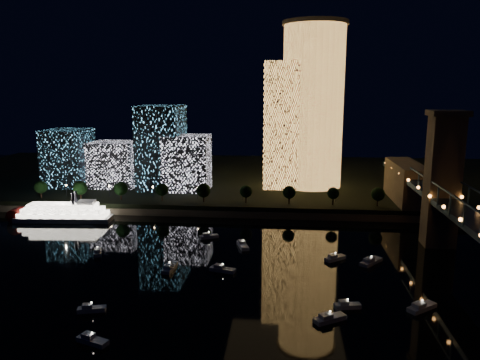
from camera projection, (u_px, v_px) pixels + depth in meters
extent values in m
plane|color=black|center=(255.00, 296.00, 132.26)|extent=(520.00, 520.00, 0.00)
cube|color=black|center=(272.00, 179.00, 287.96)|extent=(420.00, 160.00, 5.00)
cube|color=#6B5E4C|center=(267.00, 214.00, 212.01)|extent=(420.00, 6.00, 3.00)
cylinder|color=#E69F49|center=(313.00, 108.00, 248.39)|extent=(32.00, 32.00, 84.43)
cylinder|color=#6B5E4C|center=(315.00, 23.00, 239.95)|extent=(34.00, 34.00, 2.00)
cube|color=#E69F49|center=(284.00, 125.00, 248.06)|extent=(20.78, 20.78, 66.13)
cube|color=white|center=(187.00, 163.00, 243.83)|extent=(23.24, 19.66, 28.60)
cube|color=#57BBED|center=(162.00, 147.00, 248.85)|extent=(21.83, 28.39, 43.67)
cube|color=white|center=(115.00, 164.00, 253.85)|extent=(24.10, 21.91, 24.10)
cube|color=#57BBED|center=(68.00, 157.00, 255.29)|extent=(21.88, 24.06, 30.63)
cube|color=#6B5E4C|center=(442.00, 182.00, 170.25)|extent=(11.00, 9.00, 48.00)
cube|color=#6B5E4C|center=(448.00, 113.00, 165.37)|extent=(13.00, 11.00, 2.00)
cube|color=#6B5E4C|center=(406.00, 187.00, 221.50)|extent=(12.00, 40.00, 23.00)
cube|color=navy|center=(467.00, 217.00, 134.11)|extent=(0.50, 0.50, 7.00)
cube|color=navy|center=(440.00, 197.00, 157.54)|extent=(0.50, 0.50, 7.00)
cube|color=navy|center=(420.00, 183.00, 180.97)|extent=(0.50, 0.50, 7.00)
sphere|color=orange|center=(430.00, 196.00, 166.70)|extent=(1.20, 1.20, 1.20)
sphere|color=orange|center=(400.00, 173.00, 210.63)|extent=(1.20, 1.20, 1.20)
cube|color=silver|center=(64.00, 219.00, 206.36)|extent=(42.46, 12.46, 2.10)
cube|color=white|center=(64.00, 214.00, 205.97)|extent=(38.92, 11.35, 1.92)
cube|color=white|center=(63.00, 210.00, 205.59)|extent=(35.38, 10.23, 1.92)
cube|color=white|center=(63.00, 206.00, 205.22)|extent=(30.09, 9.00, 1.92)
cube|color=silver|center=(86.00, 202.00, 204.61)|extent=(7.33, 5.70, 1.57)
cylinder|color=black|center=(73.00, 199.00, 202.66)|extent=(1.22, 1.22, 5.24)
cylinder|color=black|center=(76.00, 197.00, 206.09)|extent=(1.22, 1.22, 5.24)
cylinder|color=maroon|center=(17.00, 215.00, 206.62)|extent=(6.64, 8.26, 6.11)
cube|color=silver|center=(335.00, 258.00, 159.71)|extent=(7.79, 6.99, 1.20)
cube|color=silver|center=(333.00, 256.00, 158.85)|extent=(3.47, 3.36, 1.00)
sphere|color=white|center=(335.00, 253.00, 159.32)|extent=(0.36, 0.36, 0.36)
cube|color=silver|center=(347.00, 306.00, 124.87)|extent=(7.36, 3.53, 1.20)
cube|color=silver|center=(344.00, 302.00, 124.56)|extent=(2.77, 2.26, 1.00)
sphere|color=white|center=(348.00, 299.00, 124.48)|extent=(0.36, 0.36, 0.36)
cube|color=silver|center=(223.00, 270.00, 149.64)|extent=(8.71, 4.73, 1.20)
cube|color=silver|center=(219.00, 266.00, 149.85)|extent=(3.37, 2.84, 1.00)
sphere|color=white|center=(223.00, 264.00, 149.25)|extent=(0.36, 0.36, 0.36)
cube|color=silver|center=(98.00, 252.00, 165.46)|extent=(5.06, 8.06, 1.20)
cube|color=silver|center=(97.00, 250.00, 164.15)|extent=(2.83, 3.23, 1.00)
sphere|color=white|center=(97.00, 247.00, 165.07)|extent=(0.36, 0.36, 0.36)
cube|color=silver|center=(92.00, 309.00, 122.92)|extent=(7.61, 4.03, 1.20)
cube|color=silver|center=(87.00, 306.00, 122.55)|extent=(2.93, 2.45, 1.00)
sphere|color=white|center=(91.00, 302.00, 122.53)|extent=(0.36, 0.36, 0.36)
cube|color=silver|center=(371.00, 262.00, 156.56)|extent=(8.75, 9.46, 1.20)
cube|color=silver|center=(369.00, 260.00, 155.35)|extent=(4.16, 4.26, 1.00)
sphere|color=white|center=(371.00, 256.00, 156.17)|extent=(0.36, 0.36, 0.36)
cube|color=silver|center=(170.00, 268.00, 151.33)|extent=(3.62, 9.14, 1.20)
cube|color=silver|center=(168.00, 266.00, 149.82)|extent=(2.58, 3.32, 1.00)
sphere|color=white|center=(170.00, 262.00, 150.94)|extent=(0.36, 0.36, 0.36)
cube|color=silver|center=(422.00, 307.00, 124.05)|extent=(8.92, 7.85, 1.20)
cube|color=silver|center=(419.00, 305.00, 123.12)|extent=(3.94, 3.80, 1.00)
sphere|color=white|center=(422.00, 300.00, 123.66)|extent=(0.36, 0.36, 0.36)
cube|color=silver|center=(92.00, 341.00, 107.71)|extent=(8.28, 5.10, 1.20)
cube|color=silver|center=(88.00, 335.00, 108.00)|extent=(3.30, 2.88, 1.00)
sphere|color=white|center=(92.00, 333.00, 107.32)|extent=(0.36, 0.36, 0.36)
cube|color=silver|center=(209.00, 237.00, 182.77)|extent=(7.64, 5.43, 1.20)
cube|color=silver|center=(206.00, 234.00, 182.16)|extent=(3.17, 2.87, 1.00)
sphere|color=white|center=(209.00, 232.00, 182.38)|extent=(0.36, 0.36, 0.36)
cube|color=silver|center=(243.00, 246.00, 172.35)|extent=(5.47, 9.11, 1.20)
cube|color=silver|center=(242.00, 242.00, 173.38)|extent=(3.13, 3.61, 1.00)
sphere|color=white|center=(243.00, 241.00, 171.96)|extent=(0.36, 0.36, 0.36)
cube|color=silver|center=(330.00, 319.00, 117.97)|extent=(8.84, 6.93, 1.20)
cube|color=silver|center=(326.00, 316.00, 117.19)|extent=(3.77, 3.52, 1.00)
sphere|color=white|center=(330.00, 311.00, 117.58)|extent=(0.36, 0.36, 0.36)
cylinder|color=black|center=(41.00, 194.00, 227.19)|extent=(0.70, 0.70, 4.00)
sphere|color=black|center=(41.00, 187.00, 226.50)|extent=(6.31, 6.31, 6.31)
cylinder|color=black|center=(81.00, 195.00, 225.30)|extent=(0.70, 0.70, 4.00)
sphere|color=black|center=(80.00, 188.00, 224.61)|extent=(6.79, 6.79, 6.79)
cylinder|color=black|center=(121.00, 196.00, 223.41)|extent=(0.70, 0.70, 4.00)
sphere|color=black|center=(121.00, 189.00, 222.73)|extent=(6.57, 6.57, 6.57)
cylinder|color=black|center=(162.00, 197.00, 221.52)|extent=(0.70, 0.70, 4.00)
sphere|color=black|center=(162.00, 190.00, 220.84)|extent=(5.99, 5.99, 5.99)
cylinder|color=black|center=(204.00, 198.00, 219.63)|extent=(0.70, 0.70, 4.00)
sphere|color=black|center=(204.00, 190.00, 218.95)|extent=(6.66, 6.66, 6.66)
cylinder|color=black|center=(246.00, 199.00, 217.74)|extent=(0.70, 0.70, 4.00)
sphere|color=black|center=(246.00, 191.00, 217.06)|extent=(5.87, 5.87, 5.87)
cylinder|color=black|center=(289.00, 200.00, 215.85)|extent=(0.70, 0.70, 4.00)
sphere|color=black|center=(289.00, 192.00, 215.17)|extent=(5.95, 5.95, 5.95)
cylinder|color=black|center=(333.00, 201.00, 213.96)|extent=(0.70, 0.70, 4.00)
sphere|color=black|center=(333.00, 193.00, 213.28)|extent=(5.48, 5.48, 5.48)
cylinder|color=black|center=(378.00, 202.00, 212.08)|extent=(0.70, 0.70, 4.00)
sphere|color=black|center=(378.00, 194.00, 211.39)|extent=(6.22, 6.22, 6.22)
cylinder|color=black|center=(67.00, 191.00, 232.00)|extent=(0.24, 0.24, 5.00)
sphere|color=#FFCC7F|center=(66.00, 185.00, 231.46)|extent=(0.70, 0.70, 0.70)
cylinder|color=black|center=(109.00, 192.00, 229.92)|extent=(0.24, 0.24, 5.00)
sphere|color=#FFCC7F|center=(109.00, 186.00, 229.38)|extent=(0.70, 0.70, 0.70)
cylinder|color=black|center=(153.00, 193.00, 227.85)|extent=(0.24, 0.24, 5.00)
sphere|color=#FFCC7F|center=(153.00, 187.00, 227.30)|extent=(0.70, 0.70, 0.70)
cylinder|color=black|center=(198.00, 194.00, 225.77)|extent=(0.24, 0.24, 5.00)
sphere|color=#FFCC7F|center=(197.00, 188.00, 225.22)|extent=(0.70, 0.70, 0.70)
cylinder|color=black|center=(243.00, 195.00, 223.69)|extent=(0.24, 0.24, 5.00)
sphere|color=#FFCC7F|center=(243.00, 189.00, 223.14)|extent=(0.70, 0.70, 0.70)
cylinder|color=black|center=(289.00, 196.00, 221.61)|extent=(0.24, 0.24, 5.00)
sphere|color=#FFCC7F|center=(289.00, 190.00, 221.07)|extent=(0.70, 0.70, 0.70)
cylinder|color=black|center=(336.00, 197.00, 219.54)|extent=(0.24, 0.24, 5.00)
sphere|color=#FFCC7F|center=(336.00, 191.00, 218.99)|extent=(0.70, 0.70, 0.70)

